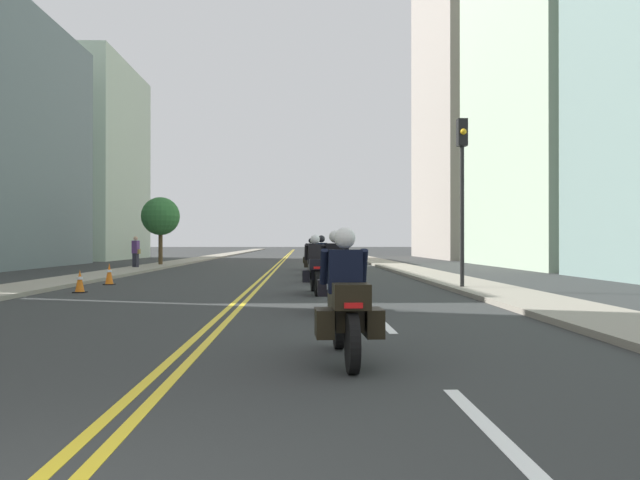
{
  "coord_description": "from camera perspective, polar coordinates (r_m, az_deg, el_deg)",
  "views": [
    {
      "loc": [
        1.46,
        -2.64,
        1.42
      ],
      "look_at": [
        2.17,
        20.61,
        1.51
      ],
      "focal_mm": 34.31,
      "sensor_mm": 36.0,
      "label": 1
    }
  ],
  "objects": [
    {
      "name": "ground_plane",
      "position": [
        50.68,
        -3.4,
        -1.81
      ],
      "size": [
        264.0,
        264.0,
        0.0
      ],
      "primitive_type": "plane",
      "color": "#2E302F"
    },
    {
      "name": "traffic_cone_0",
      "position": [
        18.5,
        -21.49,
        -3.6
      ],
      "size": [
        0.33,
        0.33,
        0.65
      ],
      "color": "black",
      "rests_on": "ground"
    },
    {
      "name": "centreline_yellow_outer",
      "position": [
        50.68,
        -3.26,
        -1.81
      ],
      "size": [
        0.12,
        132.0,
        0.01
      ],
      "primitive_type": "cube",
      "color": "yellow",
      "rests_on": "ground"
    },
    {
      "name": "motorcycle_1",
      "position": [
        12.61,
        1.46,
        -3.68
      ],
      "size": [
        0.76,
        2.17,
        1.67
      ],
      "rotation": [
        0.0,
        0.0,
        0.0
      ],
      "color": "black",
      "rests_on": "ground"
    },
    {
      "name": "traffic_light_near",
      "position": [
        18.52,
        13.12,
        6.12
      ],
      "size": [
        0.28,
        0.38,
        5.05
      ],
      "color": "black",
      "rests_on": "ground"
    },
    {
      "name": "building_left_2",
      "position": [
        55.04,
        -21.8,
        6.73
      ],
      "size": [
        9.1,
        13.17,
        16.1
      ],
      "color": "#A9BFA7",
      "rests_on": "ground"
    },
    {
      "name": "pedestrian_1",
      "position": [
        33.37,
        -16.81,
        -1.1
      ],
      "size": [
        0.5,
        0.38,
        1.74
      ],
      "rotation": [
        0.0,
        0.0,
        5.77
      ],
      "color": "#252530",
      "rests_on": "ground"
    },
    {
      "name": "motorcycle_0",
      "position": [
        7.32,
        2.41,
        -6.19
      ],
      "size": [
        0.78,
        2.23,
        1.6
      ],
      "rotation": [
        0.0,
        0.0,
        0.04
      ],
      "color": "black",
      "rests_on": "ground"
    },
    {
      "name": "motorcycle_5",
      "position": [
        31.37,
        -0.86,
        -1.6
      ],
      "size": [
        0.78,
        2.2,
        1.63
      ],
      "rotation": [
        0.0,
        0.0,
        -0.05
      ],
      "color": "black",
      "rests_on": "ground"
    },
    {
      "name": "motorcycle_2",
      "position": [
        16.8,
        -0.43,
        -2.8
      ],
      "size": [
        0.78,
        2.32,
        1.64
      ],
      "rotation": [
        0.0,
        0.0,
        0.05
      ],
      "color": "black",
      "rests_on": "ground"
    },
    {
      "name": "building_right_1",
      "position": [
        40.09,
        22.3,
        14.92
      ],
      "size": [
        9.02,
        15.6,
        23.75
      ],
      "color": "#A5B99E",
      "rests_on": "ground"
    },
    {
      "name": "street_tree_0",
      "position": [
        37.03,
        -14.65,
        2.14
      ],
      "size": [
        2.23,
        2.23,
        4.07
      ],
      "color": "#4B3720",
      "rests_on": "ground"
    },
    {
      "name": "sidewalk_right",
      "position": [
        50.94,
        4.29,
        -1.74
      ],
      "size": [
        2.06,
        144.0,
        0.12
      ],
      "primitive_type": "cube",
      "color": "gray",
      "rests_on": "ground"
    },
    {
      "name": "lane_dashes_white",
      "position": [
        31.7,
        0.85,
        -2.77
      ],
      "size": [
        0.14,
        56.4,
        0.01
      ],
      "color": "silver",
      "rests_on": "ground"
    },
    {
      "name": "motorcycle_3",
      "position": [
        21.69,
        0.15,
        -2.19
      ],
      "size": [
        0.77,
        2.32,
        1.67
      ],
      "rotation": [
        0.0,
        0.0,
        0.03
      ],
      "color": "black",
      "rests_on": "ground"
    },
    {
      "name": "motorcycle_4",
      "position": [
        26.6,
        -0.64,
        -1.86
      ],
      "size": [
        0.78,
        2.24,
        1.63
      ],
      "rotation": [
        0.0,
        0.0,
        -0.04
      ],
      "color": "black",
      "rests_on": "ground"
    },
    {
      "name": "sidewalk_left",
      "position": [
        51.33,
        -11.03,
        -1.72
      ],
      "size": [
        2.06,
        144.0,
        0.12
      ],
      "primitive_type": "cube",
      "color": "gray",
      "rests_on": "ground"
    },
    {
      "name": "traffic_cone_1",
      "position": [
        21.59,
        -19.06,
        -3.01
      ],
      "size": [
        0.34,
        0.34,
        0.73
      ],
      "color": "black",
      "rests_on": "ground"
    },
    {
      "name": "building_right_2",
      "position": [
        57.89,
        14.63,
        12.67
      ],
      "size": [
        9.3,
        16.38,
        28.62
      ],
      "color": "#A0958B",
      "rests_on": "ground"
    },
    {
      "name": "centreline_yellow_inner",
      "position": [
        50.68,
        -3.53,
        -1.81
      ],
      "size": [
        0.12,
        132.0,
        0.01
      ],
      "primitive_type": "cube",
      "color": "yellow",
      "rests_on": "ground"
    }
  ]
}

